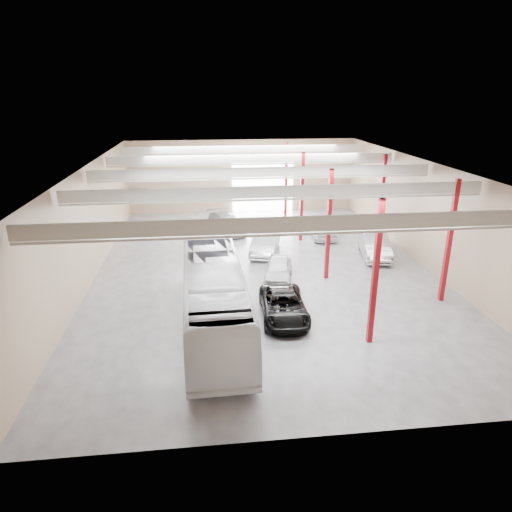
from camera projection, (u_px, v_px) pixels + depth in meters
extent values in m
cube|color=#4D4C52|center=(263.00, 269.00, 30.83)|extent=(22.00, 32.00, 0.01)
cube|color=#A1A19C|center=(264.00, 165.00, 28.46)|extent=(22.00, 32.00, 0.12)
cube|color=#7B654C|center=(242.00, 176.00, 44.59)|extent=(22.00, 0.12, 7.00)
cube|color=#7B654C|center=(329.00, 349.00, 14.70)|extent=(22.00, 0.12, 7.00)
cube|color=#7B654C|center=(89.00, 224.00, 28.45)|extent=(0.12, 32.00, 7.00)
cube|color=#7B654C|center=(425.00, 214.00, 30.84)|extent=(0.12, 32.00, 7.00)
cube|color=white|center=(263.00, 186.00, 45.01)|extent=(6.00, 0.20, 5.00)
cube|color=maroon|center=(375.00, 274.00, 20.72)|extent=(0.25, 0.25, 7.00)
cube|color=maroon|center=(329.00, 226.00, 28.19)|extent=(0.25, 0.25, 7.00)
cube|color=maroon|center=(302.00, 197.00, 35.66)|extent=(0.25, 0.25, 7.00)
cube|color=maroon|center=(286.00, 181.00, 42.20)|extent=(0.25, 0.25, 7.00)
cube|color=maroon|center=(449.00, 242.00, 25.07)|extent=(0.25, 0.25, 7.00)
cube|color=maroon|center=(381.00, 201.00, 34.41)|extent=(0.25, 0.25, 7.00)
cube|color=beige|center=(305.00, 224.00, 17.40)|extent=(21.60, 0.15, 0.60)
cube|color=beige|center=(305.00, 234.00, 17.53)|extent=(21.60, 0.10, 0.10)
cube|color=beige|center=(280.00, 192.00, 23.00)|extent=(21.60, 0.15, 0.60)
cube|color=beige|center=(279.00, 199.00, 23.14)|extent=(21.60, 0.10, 0.10)
cube|color=beige|center=(264.00, 172.00, 28.61)|extent=(21.60, 0.15, 0.60)
cube|color=beige|center=(264.00, 178.00, 28.74)|extent=(21.60, 0.10, 0.10)
cube|color=beige|center=(253.00, 159.00, 34.21)|extent=(21.60, 0.15, 0.60)
cube|color=beige|center=(253.00, 164.00, 34.35)|extent=(21.60, 0.10, 0.10)
cube|color=beige|center=(246.00, 149.00, 39.82)|extent=(21.60, 0.15, 0.60)
cube|color=beige|center=(246.00, 154.00, 39.95)|extent=(21.60, 0.10, 0.10)
imported|color=silver|center=(214.00, 296.00, 22.63)|extent=(3.26, 12.47, 3.45)
imported|color=black|center=(284.00, 306.00, 23.96)|extent=(2.55, 5.12, 1.40)
imported|color=silver|center=(278.00, 269.00, 28.88)|extent=(2.56, 4.37, 1.40)
imported|color=#B9B9BE|center=(265.00, 242.00, 33.68)|extent=(3.00, 5.37, 1.67)
imported|color=gray|center=(226.00, 223.00, 38.76)|extent=(3.55, 5.66, 1.53)
imported|color=#A4A5A9|center=(375.00, 246.00, 32.88)|extent=(2.69, 5.32, 1.67)
imported|color=white|center=(321.00, 227.00, 37.46)|extent=(1.93, 4.66, 1.58)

